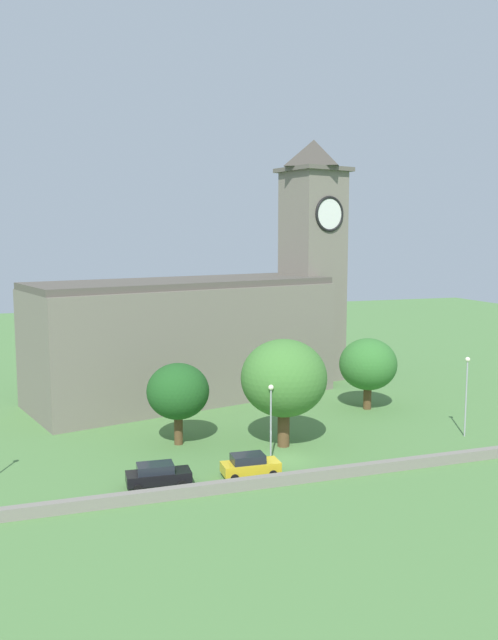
{
  "coord_description": "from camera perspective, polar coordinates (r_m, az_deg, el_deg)",
  "views": [
    {
      "loc": [
        -19.3,
        -47.87,
        17.93
      ],
      "look_at": [
        -0.06,
        8.95,
        10.27
      ],
      "focal_mm": 36.99,
      "sensor_mm": 36.0,
      "label": 1
    }
  ],
  "objects": [
    {
      "name": "ground_plane",
      "position": [
        68.17,
        -1.6,
        -7.98
      ],
      "size": [
        200.0,
        200.0,
        0.0
      ],
      "primitive_type": "plane",
      "color": "#517F42"
    },
    {
      "name": "church",
      "position": [
        74.6,
        -3.52,
        -0.32
      ],
      "size": [
        39.46,
        20.11,
        29.55
      ],
      "color": "slate",
      "rests_on": "ground"
    },
    {
      "name": "quay_barrier",
      "position": [
        50.03,
        5.4,
        -13.26
      ],
      "size": [
        56.9,
        0.7,
        0.81
      ],
      "primitive_type": "cube",
      "color": "gray",
      "rests_on": "ground"
    },
    {
      "name": "car_black",
      "position": [
        49.18,
        -7.91,
        -13.12
      ],
      "size": [
        4.73,
        2.4,
        1.67
      ],
      "color": "black",
      "rests_on": "ground"
    },
    {
      "name": "car_yellow",
      "position": [
        50.54,
        0.08,
        -12.44
      ],
      "size": [
        4.41,
        2.24,
        1.73
      ],
      "color": "gold",
      "rests_on": "ground"
    },
    {
      "name": "streetlamp_west_mid",
      "position": [
        52.96,
        1.91,
        -7.72
      ],
      "size": [
        0.44,
        0.44,
        6.22
      ],
      "color": "#9EA0A5",
      "rests_on": "ground"
    },
    {
      "name": "streetlamp_central",
      "position": [
        62.16,
        18.31,
        -5.27
      ],
      "size": [
        0.44,
        0.44,
        7.26
      ],
      "color": "#9EA0A5",
      "rests_on": "ground"
    },
    {
      "name": "tree_churchyard",
      "position": [
        57.19,
        -6.17,
        -6.18
      ],
      "size": [
        5.38,
        5.38,
        7.12
      ],
      "color": "brown",
      "rests_on": "ground"
    },
    {
      "name": "tree_riverside_west",
      "position": [
        56.14,
        3.04,
        -5.06
      ],
      "size": [
        7.35,
        7.35,
        9.29
      ],
      "color": "brown",
      "rests_on": "ground"
    },
    {
      "name": "tree_riverside_east",
      "position": [
        69.45,
        10.27,
        -3.8
      ],
      "size": [
        5.97,
        5.97,
        7.44
      ],
      "color": "brown",
      "rests_on": "ground"
    }
  ]
}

